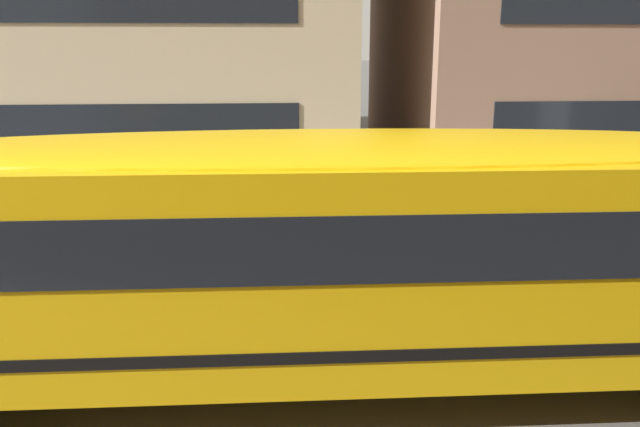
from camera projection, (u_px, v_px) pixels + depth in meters
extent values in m
plane|color=#54514F|center=(544.00, 317.00, 9.58)|extent=(400.00, 400.00, 0.00)
cube|color=gray|center=(425.00, 200.00, 16.91)|extent=(120.00, 3.00, 0.01)
cube|color=silver|center=(544.00, 317.00, 9.58)|extent=(110.00, 0.16, 0.01)
cube|color=yellow|center=(339.00, 249.00, 7.33)|extent=(11.60, 2.82, 2.31)
cube|color=black|center=(340.00, 215.00, 7.22)|extent=(10.91, 2.85, 0.67)
cube|color=black|center=(339.00, 304.00, 7.50)|extent=(11.62, 2.85, 0.13)
ellipsoid|color=yellow|center=(340.00, 150.00, 7.04)|extent=(11.14, 2.60, 0.38)
cylinder|color=red|center=(58.00, 229.00, 8.59)|extent=(0.47, 0.47, 0.03)
cylinder|color=black|center=(9.00, 307.00, 8.63)|extent=(1.06, 0.31, 1.05)
cylinder|color=black|center=(634.00, 292.00, 9.15)|extent=(1.06, 0.31, 1.05)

